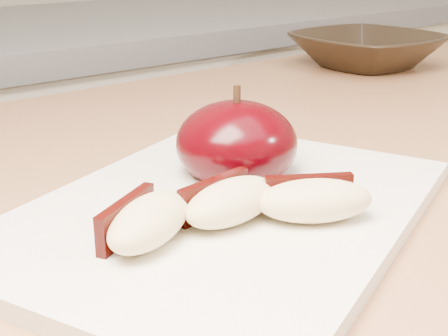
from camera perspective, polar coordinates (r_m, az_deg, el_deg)
cutting_board at (r=0.42m, az=-0.00°, el=-4.03°), size 0.37×0.32×0.01m
apple_half at (r=0.46m, az=1.15°, el=2.25°), size 0.10×0.10×0.08m
apple_wedge_a at (r=0.36m, az=-7.07°, el=-4.80°), size 0.08×0.07×0.03m
apple_wedge_b at (r=0.39m, az=0.52°, el=-3.03°), size 0.08×0.04×0.03m
apple_wedge_c at (r=0.39m, az=8.22°, el=-2.89°), size 0.08×0.07×0.03m
bowl at (r=0.95m, az=12.89°, el=10.46°), size 0.21×0.21×0.05m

